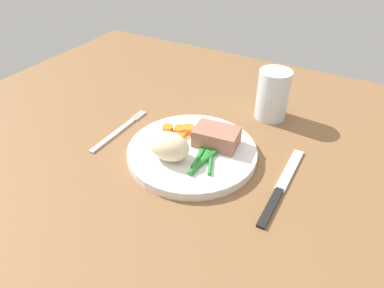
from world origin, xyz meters
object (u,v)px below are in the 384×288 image
object	(u,v)px
meat_portion	(217,136)
water_glass	(272,98)
dinner_plate	(192,152)
knife	(281,187)
fork	(119,130)

from	to	relation	value
meat_portion	water_glass	size ratio (longest dim) A/B	0.76
dinner_plate	meat_portion	size ratio (longest dim) A/B	2.95
meat_portion	knife	bearing A→B (deg)	-16.22
fork	knife	size ratio (longest dim) A/B	0.81
fork	knife	world-z (taller)	knife
dinner_plate	knife	size ratio (longest dim) A/B	1.14
dinner_plate	water_glass	distance (cm)	21.76
fork	water_glass	bearing A→B (deg)	39.99
fork	knife	bearing A→B (deg)	0.19
meat_portion	knife	distance (cm)	14.49
fork	water_glass	xyz separation A→B (cm)	(24.33, 20.24, 4.31)
meat_portion	fork	distance (cm)	20.31
meat_portion	water_glass	bearing A→B (deg)	74.14
fork	meat_portion	bearing A→B (deg)	11.52
dinner_plate	knife	world-z (taller)	dinner_plate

